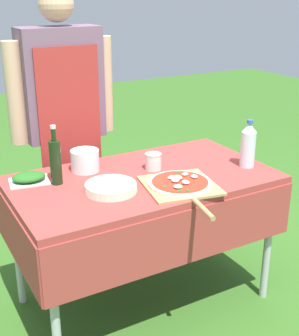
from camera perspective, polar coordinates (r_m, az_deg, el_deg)
ground_plane at (r=2.76m, az=-0.70°, el=-15.59°), size 12.00×12.00×0.00m
prep_table at (r=2.43m, az=-0.77°, el=-2.87°), size 1.35×0.76×0.75m
person_cook at (r=2.75m, az=-10.44°, el=6.74°), size 0.63×0.21×1.67m
pizza_on_peel at (r=2.26m, az=3.82°, el=-2.03°), size 0.40×0.57×0.06m
oil_bottle at (r=2.31m, az=-11.39°, el=0.85°), size 0.06×0.06×0.30m
water_bottle at (r=2.55m, az=11.94°, el=2.79°), size 0.08×0.08×0.26m
herb_container at (r=2.39m, az=-14.50°, el=-1.13°), size 0.21×0.18×0.05m
mixing_tub at (r=2.47m, az=-7.87°, el=0.92°), size 0.15×0.15×0.11m
plate_stack at (r=2.22m, az=-4.75°, el=-2.39°), size 0.25×0.25×0.04m
sauce_jar at (r=2.48m, az=0.46°, el=0.69°), size 0.09×0.09×0.09m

